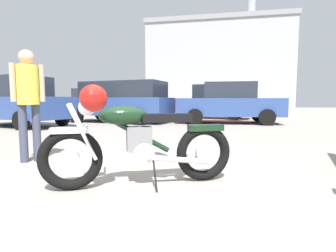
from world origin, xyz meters
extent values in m
plane|color=gray|center=(0.00, 0.00, 0.00)|extent=(80.00, 80.00, 0.00)
torus|color=black|center=(-0.75, -0.24, 0.32)|extent=(0.62, 0.40, 0.64)
cylinder|color=silver|center=(-0.75, -0.24, 0.32)|extent=(0.20, 0.16, 0.18)
torus|color=black|center=(0.52, 0.44, 0.32)|extent=(0.62, 0.40, 0.64)
cylinder|color=silver|center=(0.52, 0.44, 0.32)|extent=(0.20, 0.16, 0.18)
cube|color=silver|center=(-0.75, -0.24, 0.62)|extent=(0.38, 0.29, 0.06)
cube|color=black|center=(0.54, 0.45, 0.61)|extent=(0.41, 0.30, 0.07)
cylinder|color=silver|center=(-0.60, -0.25, 0.60)|extent=(0.27, 0.17, 0.58)
cylinder|color=silver|center=(-0.67, -0.12, 0.60)|extent=(0.27, 0.17, 0.58)
sphere|color=silver|center=(-0.60, -0.16, 0.85)|extent=(0.17, 0.17, 0.17)
cylinder|color=silver|center=(-0.52, -0.12, 0.92)|extent=(0.32, 0.56, 0.03)
sphere|color=#B21914|center=(-0.38, -0.39, 0.94)|extent=(0.25, 0.25, 0.25)
cylinder|color=black|center=(-0.17, 0.07, 0.58)|extent=(0.69, 0.41, 0.47)
ellipsoid|color=black|center=(-0.27, 0.01, 0.76)|extent=(0.56, 0.44, 0.20)
cube|color=black|center=(0.13, 0.23, 0.73)|extent=(0.57, 0.43, 0.09)
cube|color=slate|center=(-0.13, 0.09, 0.51)|extent=(0.31, 0.28, 0.26)
cylinder|color=silver|center=(-0.10, 0.11, 0.36)|extent=(0.29, 0.28, 0.22)
cylinder|color=silver|center=(0.29, 0.20, 0.28)|extent=(0.65, 0.39, 0.14)
cylinder|color=silver|center=(0.19, 0.38, 0.28)|extent=(0.65, 0.39, 0.14)
cylinder|color=black|center=(0.07, 0.01, 0.16)|extent=(0.13, 0.22, 0.33)
cylinder|color=#383D51|center=(-2.06, 0.78, 0.43)|extent=(0.12, 0.12, 0.86)
cylinder|color=#383D51|center=(-2.18, 0.65, 0.43)|extent=(0.12, 0.12, 0.86)
cylinder|color=gold|center=(-2.12, 0.72, 1.15)|extent=(0.30, 0.30, 0.58)
cylinder|color=tan|center=(-2.00, 0.86, 1.18)|extent=(0.08, 0.08, 0.55)
cylinder|color=tan|center=(-2.25, 0.57, 1.18)|extent=(0.08, 0.08, 0.55)
sphere|color=tan|center=(-2.12, 0.72, 1.55)|extent=(0.22, 0.22, 0.22)
cylinder|color=black|center=(-1.70, 11.03, 0.30)|extent=(0.62, 0.28, 0.60)
cylinder|color=black|center=(-1.44, 12.64, 0.30)|extent=(0.62, 0.28, 0.60)
cylinder|color=black|center=(0.67, 10.64, 0.30)|extent=(0.62, 0.28, 0.60)
cylinder|color=black|center=(0.93, 12.26, 0.30)|extent=(0.62, 0.28, 0.60)
cube|color=red|center=(-0.38, 11.64, 0.68)|extent=(4.11, 2.25, 0.76)
cube|color=#232833|center=(-0.14, 11.60, 1.42)|extent=(2.61, 1.89, 0.72)
cylinder|color=black|center=(-5.42, 5.84, 0.30)|extent=(0.62, 0.30, 0.60)
cylinder|color=black|center=(-5.72, 4.22, 0.30)|extent=(0.62, 0.30, 0.60)
cylinder|color=black|center=(-7.78, 6.27, 0.30)|extent=(0.62, 0.30, 0.60)
cube|color=#2D4784|center=(-6.75, 5.25, 0.68)|extent=(4.13, 2.32, 0.76)
cube|color=#232833|center=(-7.00, 5.29, 1.42)|extent=(2.64, 1.93, 0.72)
cylinder|color=black|center=(1.77, 9.64, 0.31)|extent=(0.64, 0.26, 0.62)
cylinder|color=black|center=(1.95, 7.93, 0.31)|extent=(0.64, 0.26, 0.62)
cylinder|color=black|center=(-0.91, 9.36, 0.31)|extent=(0.64, 0.26, 0.62)
cylinder|color=black|center=(-0.73, 7.65, 0.31)|extent=(0.64, 0.26, 0.62)
cube|color=#2D4784|center=(0.52, 8.64, 0.67)|extent=(4.36, 2.15, 0.72)
cube|color=#232833|center=(0.52, 8.64, 1.35)|extent=(2.15, 1.76, 0.64)
cylinder|color=black|center=(-5.77, 7.24, 0.32)|extent=(0.66, 0.28, 0.64)
cylinder|color=black|center=(-5.57, 8.99, 0.32)|extent=(0.66, 0.28, 0.64)
cylinder|color=black|center=(-2.79, 6.91, 0.32)|extent=(0.66, 0.28, 0.64)
cylinder|color=black|center=(-2.59, 8.66, 0.32)|extent=(0.66, 0.28, 0.64)
cube|color=#2D4784|center=(-4.18, 7.95, 0.69)|extent=(4.87, 2.27, 0.74)
cube|color=#232833|center=(-3.88, 7.91, 1.40)|extent=(3.66, 1.98, 0.68)
cylinder|color=black|center=(-9.59, 12.21, 0.32)|extent=(0.65, 0.24, 0.64)
cylinder|color=black|center=(-9.69, 13.96, 0.32)|extent=(0.65, 0.24, 0.64)
cylinder|color=black|center=(-6.60, 12.36, 0.32)|extent=(0.65, 0.24, 0.64)
cylinder|color=black|center=(-6.69, 14.12, 0.32)|extent=(0.65, 0.24, 0.64)
cube|color=#ADB2BC|center=(-8.14, 13.16, 0.69)|extent=(4.79, 2.01, 0.74)
cube|color=#232833|center=(-7.84, 13.18, 1.40)|extent=(3.58, 1.78, 0.68)
cube|color=#9EA0A8|center=(-1.85, 33.70, 4.87)|extent=(17.06, 14.78, 9.74)
cube|color=gray|center=(-1.85, 33.70, 9.99)|extent=(17.38, 15.10, 0.50)
camera|label=1|loc=(0.89, -2.52, 0.91)|focal=28.01mm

